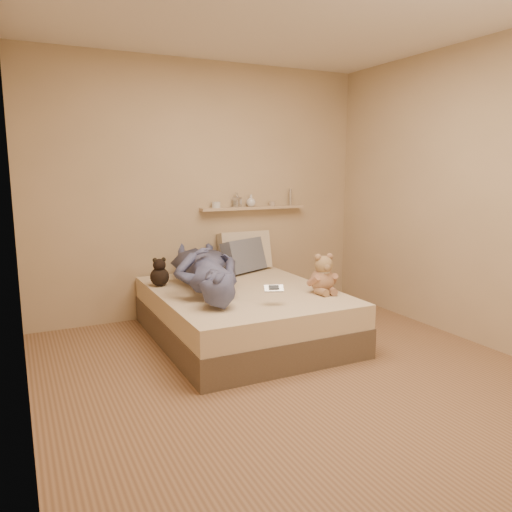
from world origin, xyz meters
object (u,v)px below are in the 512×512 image
dark_plush (160,274)px  teddy_bear (323,277)px  pillow_cream (245,251)px  bed (242,314)px  game_console (274,288)px  person (204,267)px  wall_shelf (253,208)px  pillow_grey (244,256)px

dark_plush → teddy_bear: bearing=-36.0°
pillow_cream → teddy_bear: bearing=-82.1°
teddy_bear → pillow_cream: (-0.17, 1.25, 0.05)m
bed → game_console: size_ratio=11.50×
dark_plush → person: person is taller
wall_shelf → teddy_bear: bearing=-88.6°
game_console → dark_plush: bearing=121.6°
bed → dark_plush: bearing=144.0°
teddy_bear → pillow_grey: bearing=102.5°
teddy_bear → person: 1.06m
teddy_bear → pillow_cream: pillow_cream is taller
pillow_cream → person: pillow_cream is taller
bed → pillow_cream: 1.02m
bed → pillow_grey: size_ratio=3.80×
game_console → teddy_bear: (0.57, 0.16, 0.01)m
pillow_cream → person: 0.95m
dark_plush → pillow_cream: bearing=19.8°
teddy_bear → dark_plush: bearing=144.0°
game_console → pillow_cream: bearing=74.3°
game_console → pillow_grey: pillow_grey is taller
bed → wall_shelf: (0.55, 0.91, 0.88)m
dark_plush → pillow_grey: 0.99m
pillow_grey → dark_plush: bearing=-166.4°
teddy_bear → pillow_cream: size_ratio=0.64×
pillow_cream → game_console: bearing=-105.7°
bed → teddy_bear: bearing=-36.0°
bed → pillow_grey: 0.86m
game_console → pillow_grey: bearing=75.6°
pillow_grey → wall_shelf: wall_shelf is taller
person → bed: bearing=160.6°
person → wall_shelf: (0.84, 0.73, 0.46)m
dark_plush → pillow_cream: (1.04, 0.37, 0.08)m
game_console → person: bearing=111.6°
wall_shelf → dark_plush: bearing=-159.0°
pillow_grey → person: person is taller
teddy_bear → wall_shelf: wall_shelf is taller
game_console → pillow_grey: 1.31m
teddy_bear → wall_shelf: (-0.03, 1.33, 0.50)m
game_console → wall_shelf: bearing=70.1°
teddy_bear → pillow_grey: size_ratio=0.71×
teddy_bear → game_console: bearing=-164.5°
person → wall_shelf: wall_shelf is taller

